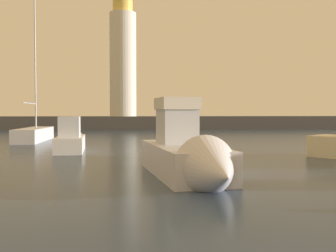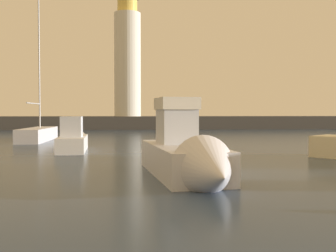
% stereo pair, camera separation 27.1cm
% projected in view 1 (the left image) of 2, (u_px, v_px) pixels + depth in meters
% --- Properties ---
extents(ground_plane, '(220.00, 220.00, 0.00)m').
position_uv_depth(ground_plane, '(176.00, 144.00, 29.16)').
color(ground_plane, '#2D3D51').
extents(breakwater, '(85.73, 4.89, 1.83)m').
position_uv_depth(breakwater, '(152.00, 123.00, 55.05)').
color(breakwater, '#423F3D').
rests_on(breakwater, ground_plane).
extents(lighthouse, '(3.74, 3.74, 17.76)m').
position_uv_depth(lighthouse, '(123.00, 57.00, 54.27)').
color(lighthouse, silver).
rests_on(lighthouse, breakwater).
extents(motorboat_2, '(3.05, 7.81, 3.38)m').
position_uv_depth(motorboat_2, '(190.00, 156.00, 13.66)').
color(motorboat_2, silver).
rests_on(motorboat_2, ground_plane).
extents(motorboat_4, '(1.95, 5.86, 2.40)m').
position_uv_depth(motorboat_4, '(71.00, 139.00, 24.02)').
color(motorboat_4, white).
rests_on(motorboat_4, ground_plane).
extents(sailboat_moored, '(1.83, 7.34, 12.25)m').
position_uv_depth(sailboat_moored, '(34.00, 134.00, 31.69)').
color(sailboat_moored, silver).
rests_on(sailboat_moored, ground_plane).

